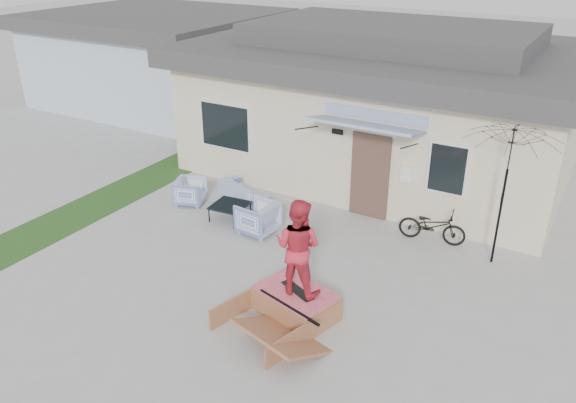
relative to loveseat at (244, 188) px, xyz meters
The scene contains 13 objects.
ground 4.30m from the loveseat, 59.92° to the right, with size 90.00×90.00×0.00m, color #9E9E9C.
grass_strip 3.51m from the loveseat, 150.68° to the right, with size 1.40×8.00×0.01m, color #1F4319.
house 5.06m from the loveseat, 63.32° to the left, with size 10.80×8.49×4.10m.
neighbor_house 10.55m from the loveseat, 143.02° to the left, with size 8.60×7.60×3.50m.
loveseat is the anchor object (origin of this frame).
armchair_left 1.36m from the loveseat, 139.92° to the right, with size 0.71×0.66×0.73m, color #4A65B3.
armchair_right 1.85m from the loveseat, 45.45° to the right, with size 0.80×0.75×0.83m, color #4A65B3.
coffee_table 1.18m from the loveseat, 71.88° to the right, with size 0.80×0.80×0.40m, color black.
bicycle 4.90m from the loveseat, ahead, with size 0.52×1.48×0.95m, color black.
patio_umbrella 6.43m from the loveseat, ahead, with size 2.06×1.93×2.20m.
skate_ramp 5.10m from the loveseat, 45.04° to the right, with size 1.41×1.88×0.47m, color brown, non-canonical shape.
skateboard 5.07m from the loveseat, 44.58° to the right, with size 0.78×0.19×0.05m, color black.
skater 5.19m from the loveseat, 44.58° to the right, with size 0.87×0.67×1.78m, color red.
Camera 1 is at (5.65, -7.35, 6.31)m, focal length 35.68 mm.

